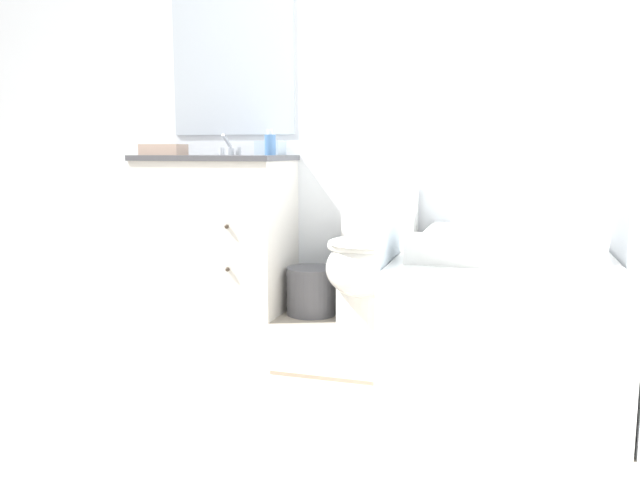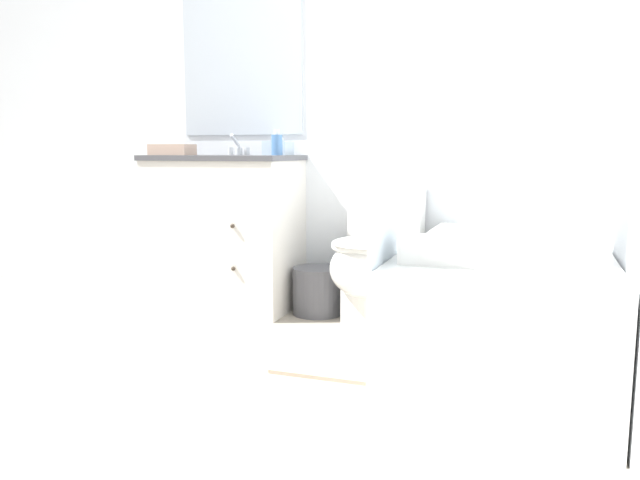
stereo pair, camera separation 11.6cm
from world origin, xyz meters
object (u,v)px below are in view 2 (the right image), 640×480
object	(u,v)px
wastebasket	(318,291)
tissue_box	(278,148)
soap_dispenser	(277,144)
toilet	(374,261)
sink_faucet	(238,149)
bath_mat	(337,365)
bath_towel_folded	(448,250)
bathtub	(505,306)
vanity_cabinet	(225,230)
hand_towel_folded	(172,150)

from	to	relation	value
wastebasket	tissue_box	bearing A→B (deg)	156.52
tissue_box	soap_dispenser	world-z (taller)	soap_dispenser
wastebasket	toilet	bearing A→B (deg)	-19.92
sink_faucet	bath_mat	xyz separation A→B (m)	(0.94, -0.97, -0.91)
bath_towel_folded	tissue_box	bearing A→B (deg)	134.91
bathtub	wastebasket	distance (m)	1.17
vanity_cabinet	bathtub	world-z (taller)	vanity_cabinet
vanity_cabinet	hand_towel_folded	bearing A→B (deg)	-153.97
bath_towel_folded	toilet	bearing A→B (deg)	119.11
toilet	bathtub	xyz separation A→B (m)	(0.67, -0.41, -0.08)
wastebasket	tissue_box	world-z (taller)	tissue_box
vanity_cabinet	tissue_box	world-z (taller)	tissue_box
tissue_box	bath_mat	xyz separation A→B (m)	(0.65, -0.92, -0.92)
bathtub	bath_towel_folded	world-z (taller)	bath_towel_folded
bath_mat	soap_dispenser	bearing A→B (deg)	127.75
toilet	tissue_box	size ratio (longest dim) A/B	5.39
bathtub	soap_dispenser	world-z (taller)	soap_dispenser
toilet	wastebasket	distance (m)	0.44
vanity_cabinet	bath_mat	xyz separation A→B (m)	(0.94, -0.79, -0.45)
soap_dispenser	bath_towel_folded	bearing A→B (deg)	-42.63
soap_dispenser	toilet	bearing A→B (deg)	-10.48
wastebasket	vanity_cabinet	bearing A→B (deg)	-179.26
vanity_cabinet	wastebasket	xyz separation A→B (m)	(0.57, 0.01, -0.32)
bathtub	tissue_box	xyz separation A→B (m)	(-1.32, 0.67, 0.67)
vanity_cabinet	tissue_box	bearing A→B (deg)	24.93
wastebasket	soap_dispenser	distance (m)	0.85
vanity_cabinet	bath_mat	bearing A→B (deg)	-40.04
sink_faucet	tissue_box	xyz separation A→B (m)	(0.28, -0.05, 0.01)
vanity_cabinet	sink_faucet	size ratio (longest dim) A/B	6.24
vanity_cabinet	soap_dispenser	distance (m)	0.60
vanity_cabinet	sink_faucet	world-z (taller)	sink_faucet
tissue_box	bath_towel_folded	bearing A→B (deg)	-45.09
tissue_box	soap_dispenser	bearing A→B (deg)	-69.10
soap_dispenser	tissue_box	bearing A→B (deg)	110.90
toilet	hand_towel_folded	bearing A→B (deg)	-179.80
bath_towel_folded	vanity_cabinet	bearing A→B (deg)	144.57
soap_dispenser	hand_towel_folded	world-z (taller)	soap_dispenser
bath_mat	toilet	bearing A→B (deg)	90.92
toilet	soap_dispenser	distance (m)	0.85
bathtub	bath_mat	bearing A→B (deg)	-159.33
sink_faucet	bathtub	bearing A→B (deg)	-24.15
bathtub	bath_towel_folded	xyz separation A→B (m)	(-0.18, -0.47, 0.30)
vanity_cabinet	sink_faucet	xyz separation A→B (m)	(-0.00, 0.18, 0.47)
toilet	bathtub	bearing A→B (deg)	-31.52
toilet	hand_towel_folded	xyz separation A→B (m)	(-1.18, -0.00, 0.57)
wastebasket	tissue_box	distance (m)	0.85
vanity_cabinet	bath_towel_folded	bearing A→B (deg)	-35.43
soap_dispenser	sink_faucet	bearing A→B (deg)	150.01
bathtub	vanity_cabinet	bearing A→B (deg)	161.47
toilet	bathtub	size ratio (longest dim) A/B	0.49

